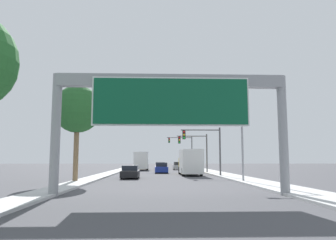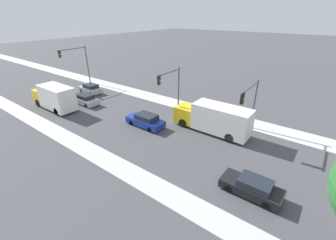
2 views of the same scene
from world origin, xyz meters
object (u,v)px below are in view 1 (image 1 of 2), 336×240
object	(u,v)px
car_mid_left	(160,166)
street_lamp_right	(238,123)
truck_box_primary	(190,162)
traffic_light_mid_block	(197,146)
car_far_center	(130,172)
car_far_right	(161,168)
traffic_light_far_intersection	(184,147)
traffic_light_near_intersection	(207,143)
palm_tree_background	(77,110)
truck_box_secondary	(141,161)
car_mid_right	(178,166)
sign_gantry	(171,102)

from	to	relation	value
car_mid_left	street_lamp_right	world-z (taller)	street_lamp_right
truck_box_primary	traffic_light_mid_block	distance (m)	7.54
car_mid_left	car_far_center	size ratio (longest dim) A/B	1.06
car_far_right	traffic_light_far_intersection	world-z (taller)	traffic_light_far_intersection
car_far_right	street_lamp_right	size ratio (longest dim) A/B	0.53
traffic_light_near_intersection	palm_tree_background	xyz separation A→B (m)	(-13.07, -9.14, 2.50)
traffic_light_far_intersection	street_lamp_right	size ratio (longest dim) A/B	0.78
car_far_center	traffic_light_far_intersection	distance (m)	34.87
car_far_right	traffic_light_mid_block	xyz separation A→B (m)	(5.25, 0.06, 3.18)
traffic_light_far_intersection	street_lamp_right	xyz separation A→B (m)	(1.36, -39.65, 0.56)
car_mid_left	truck_box_secondary	world-z (taller)	truck_box_secondary
traffic_light_mid_block	car_far_center	bearing A→B (deg)	-122.84
car_far_center	traffic_light_mid_block	xyz separation A→B (m)	(8.75, 13.55, 3.25)
car_mid_right	palm_tree_background	bearing A→B (deg)	-108.30
car_mid_left	traffic_light_near_intersection	xyz separation A→B (m)	(5.18, -21.67, 3.23)
traffic_light_near_intersection	street_lamp_right	size ratio (longest dim) A/B	0.66
truck_box_primary	car_far_right	bearing A→B (deg)	116.85
sign_gantry	car_mid_left	bearing A→B (deg)	90.00
sign_gantry	traffic_light_far_intersection	bearing A→B (deg)	84.15
sign_gantry	car_far_right	bearing A→B (deg)	90.00
truck_box_primary	traffic_light_far_intersection	size ratio (longest dim) A/B	1.25
car_mid_left	palm_tree_background	world-z (taller)	palm_tree_background
car_mid_left	traffic_light_mid_block	distance (m)	13.19
car_far_right	street_lamp_right	world-z (taller)	street_lamp_right
car_mid_left	traffic_light_mid_block	world-z (taller)	traffic_light_mid_block
truck_box_secondary	traffic_light_far_intersection	size ratio (longest dim) A/B	1.10
truck_box_primary	traffic_light_mid_block	size ratio (longest dim) A/B	1.49
traffic_light_mid_block	street_lamp_right	bearing A→B (deg)	-86.38
car_far_center	palm_tree_background	distance (m)	9.16
car_mid_right	traffic_light_mid_block	world-z (taller)	traffic_light_mid_block
traffic_light_near_intersection	truck_box_primary	bearing A→B (deg)	119.09
car_mid_left	car_far_right	bearing A→B (deg)	-90.00
street_lamp_right	palm_tree_background	bearing A→B (deg)	178.00
truck_box_primary	traffic_light_far_intersection	distance (m)	27.19
car_mid_left	truck_box_primary	bearing A→B (deg)	-79.37
car_far_center	traffic_light_far_intersection	bearing A→B (deg)	75.57
car_far_center	palm_tree_background	size ratio (longest dim) A/B	0.50
sign_gantry	palm_tree_background	size ratio (longest dim) A/B	1.56
traffic_light_near_intersection	street_lamp_right	distance (m)	9.82
truck_box_primary	truck_box_secondary	world-z (taller)	truck_box_secondary
street_lamp_right	car_mid_right	bearing A→B (deg)	94.90
traffic_light_mid_block	palm_tree_background	distance (m)	23.36
car_far_center	truck_box_primary	bearing A→B (deg)	43.22
car_far_center	traffic_light_near_intersection	world-z (taller)	traffic_light_near_intersection
sign_gantry	car_mid_left	xyz separation A→B (m)	(0.00, 41.80, -4.53)
traffic_light_mid_block	car_mid_right	bearing A→B (deg)	96.53
truck_box_primary	truck_box_secondary	size ratio (longest dim) A/B	1.14
traffic_light_near_intersection	traffic_light_mid_block	xyz separation A→B (m)	(0.07, 10.00, -0.03)
truck_box_primary	traffic_light_far_intersection	world-z (taller)	traffic_light_far_intersection
car_mid_right	traffic_light_mid_block	bearing A→B (deg)	-83.47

